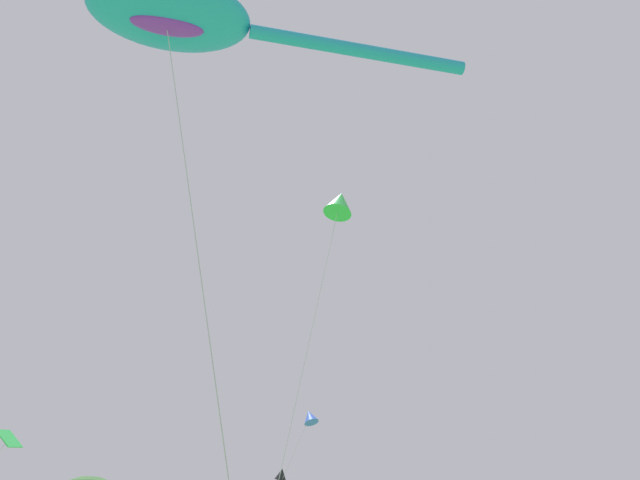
# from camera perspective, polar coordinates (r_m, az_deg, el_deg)

# --- Properties ---
(big_show_kite) EXTENTS (11.95, 6.41, 18.82)m
(big_show_kite) POSITION_cam_1_polar(r_m,az_deg,el_deg) (22.31, -11.49, 18.00)
(big_show_kite) COLOR #1E8CBF
(big_show_kite) RESTS_ON ground
(small_kite_tiny_distant) EXTENTS (4.30, 3.01, 10.98)m
(small_kite_tiny_distant) POSITION_cam_1_polar(r_m,az_deg,el_deg) (33.79, -0.90, -14.72)
(small_kite_tiny_distant) COLOR blue
(small_kite_tiny_distant) RESTS_ON ground
(small_kite_box_yellow) EXTENTS (2.06, 1.88, 8.24)m
(small_kite_box_yellow) POSITION_cam_1_polar(r_m,az_deg,el_deg) (33.39, -3.27, -19.17)
(small_kite_box_yellow) COLOR black
(small_kite_box_yellow) RESTS_ON ground
(small_kite_bird_shape) EXTENTS (4.27, 1.22, 14.96)m
(small_kite_bird_shape) POSITION_cam_1_polar(r_m,az_deg,el_deg) (23.17, 1.64, 3.08)
(small_kite_bird_shape) COLOR green
(small_kite_bird_shape) RESTS_ON ground
(small_kite_streamer_purple) EXTENTS (4.42, 1.58, 8.88)m
(small_kite_streamer_purple) POSITION_cam_1_polar(r_m,az_deg,el_deg) (31.25, -25.00, -15.31)
(small_kite_streamer_purple) COLOR green
(small_kite_streamer_purple) RESTS_ON ground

